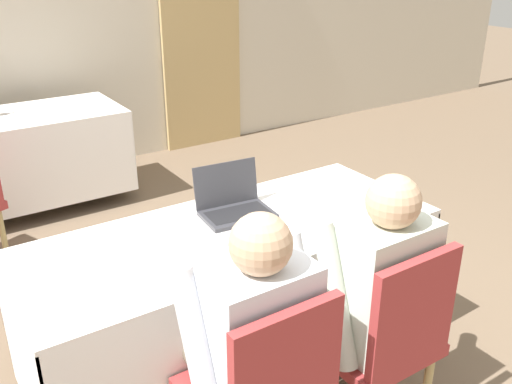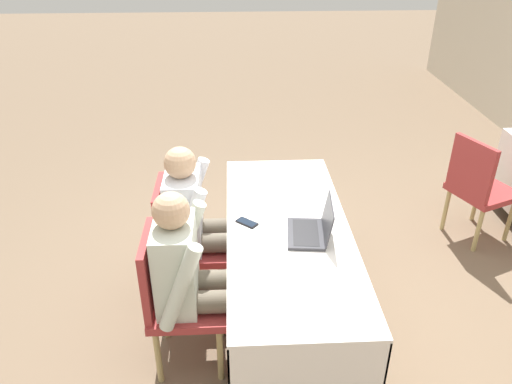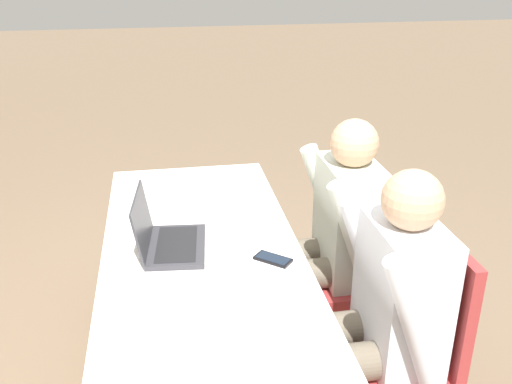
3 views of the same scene
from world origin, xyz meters
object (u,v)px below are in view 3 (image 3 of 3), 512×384
Objects in this scene: person_white_shirt at (331,233)px; person_checkered_shirt at (379,309)px; chair_near_right at (351,263)px; laptop at (167,239)px; chair_near_left at (402,343)px; cell_phone at (273,259)px.

person_checkered_shirt is at bearing 0.00° from person_white_shirt.
chair_near_right is 0.19m from person_white_shirt.
person_checkered_shirt is (-0.38, -0.70, -0.14)m from laptop.
laptop is 0.94m from chair_near_left.
person_checkered_shirt and person_white_shirt have the same top height.
laptop is 0.88m from chair_near_right.
person_checkered_shirt is at bearing -112.60° from laptop.
cell_phone is 0.12× the size of person_white_shirt.
cell_phone is 0.55m from chair_near_left.
person_checkered_shirt reaches higher than chair_near_left.
chair_near_left is 0.78× the size of person_white_shirt.
chair_near_right is 0.78× the size of person_white_shirt.
person_checkered_shirt is 0.57m from person_white_shirt.
chair_near_left is 1.00× the size of chair_near_right.
chair_near_right is (0.57, 0.00, 0.00)m from chair_near_left.
cell_phone is 0.16× the size of chair_near_left.
person_checkered_shirt is 1.00× the size of person_white_shirt.
cell_phone is 0.41m from person_checkered_shirt.
person_checkered_shirt is at bearing -84.02° from cell_phone.
laptop is 0.74m from person_white_shirt.
person_white_shirt reaches higher than cell_phone.
person_white_shirt is at bearing -180.00° from person_checkered_shirt.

